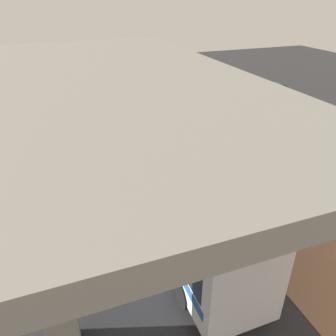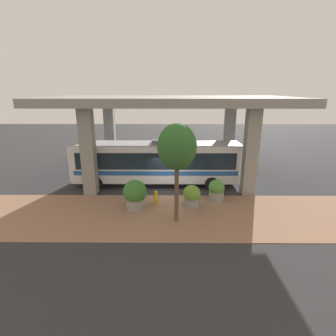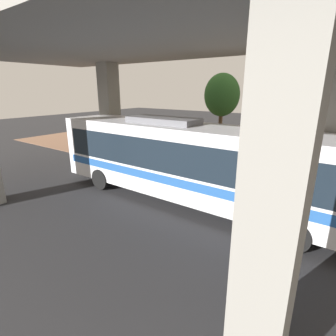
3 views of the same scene
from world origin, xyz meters
name	(u,v)px [view 3 (image 3 of 3)]	position (x,y,z in m)	size (l,w,h in m)	color
ground_plane	(195,181)	(0.00, 0.00, 0.00)	(80.00, 80.00, 0.00)	#2D2D30
sidewalk_strip	(219,168)	(-3.00, 0.00, 0.01)	(6.00, 40.00, 0.02)	#936B51
overpass	(141,53)	(4.00, 0.00, 5.89)	(9.40, 19.32, 6.70)	gray
bus	(188,159)	(2.40, 1.00, 1.92)	(2.67, 12.82, 3.53)	silver
fire_hydrant	(222,169)	(-1.41, 0.87, 0.48)	(0.52, 0.25, 0.94)	gold
planter_front	(250,161)	(-2.18, 2.12, 0.99)	(1.48, 1.48, 1.91)	gray
planter_middle	(189,157)	(-1.79, -1.45, 0.71)	(1.12, 1.12, 1.45)	gray
planter_back	(155,157)	(-0.71, -3.21, 0.71)	(1.07, 1.07, 1.45)	gray
street_tree_near	(222,96)	(-3.67, -0.42, 4.29)	(2.10, 2.10, 5.59)	brown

